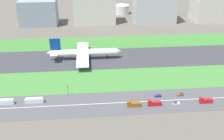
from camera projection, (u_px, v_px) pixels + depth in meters
ground_plane at (123, 58)px, 239.40m from camera, size 800.00×800.00×0.00m
runway at (123, 58)px, 239.38m from camera, size 280.00×46.00×0.10m
grass_median_north at (118, 42)px, 276.12m from camera, size 280.00×36.00×0.10m
grass_median_south at (130, 79)px, 202.64m from camera, size 280.00×36.00×0.10m
highway at (138, 102)px, 173.96m from camera, size 280.00×28.00×0.10m
highway_centerline at (138, 102)px, 173.94m from camera, size 266.00×0.50×0.01m
airliner at (83, 53)px, 233.77m from camera, size 65.00×56.00×19.70m
truck_2 at (154, 103)px, 169.54m from camera, size 8.40×2.50×4.00m
bus_0 at (5, 102)px, 170.72m from camera, size 11.60×2.50×3.50m
car_0 at (180, 95)px, 180.50m from camera, size 4.40×1.80×2.00m
truck_0 at (205, 101)px, 172.28m from camera, size 8.40×2.50×4.00m
bus_1 at (34, 100)px, 172.23m from camera, size 11.60×2.50×3.50m
car_3 at (176, 103)px, 171.03m from camera, size 4.40×1.80×2.00m
car_1 at (158, 96)px, 179.26m from camera, size 4.40×1.80×2.00m
truck_1 at (133, 104)px, 168.45m from camera, size 8.40×2.50×4.00m
traffic_light at (68, 89)px, 180.04m from camera, size 0.36×0.50×7.20m
terminal_building at (39, 12)px, 327.62m from camera, size 44.57×29.24×30.23m
hangar_building at (94, 6)px, 330.64m from camera, size 50.89×24.93×41.93m
office_tower at (154, 6)px, 337.13m from camera, size 51.41×30.60×40.43m
cargo_warehouse at (213, 8)px, 345.32m from camera, size 50.63×33.90×31.60m
fuel_tank_west at (101, 9)px, 378.05m from camera, size 17.57×17.57×13.61m
fuel_tank_centre at (122, 9)px, 380.68m from camera, size 20.83×20.83×12.27m
fuel_tank_east at (144, 8)px, 382.73m from camera, size 18.48×18.48×15.06m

